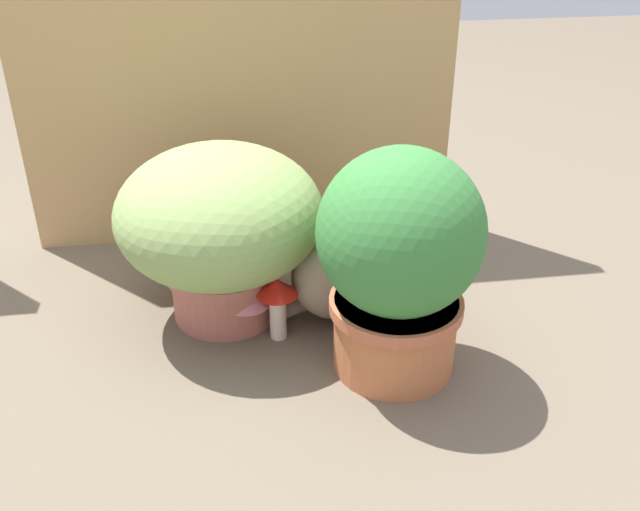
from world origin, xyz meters
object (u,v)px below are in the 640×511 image
Objects in this scene: cat at (356,264)px; mushroom_ornament_red at (277,295)px; leafy_planter at (399,258)px; mushroom_ornament_pink at (246,297)px; grass_planter at (220,224)px.

cat reaches higher than mushroom_ornament_red.
mushroom_ornament_pink is (-0.28, 0.16, -0.16)m from leafy_planter.
leafy_planter is 4.06× the size of mushroom_ornament_pink.
leafy_planter is 0.36m from mushroom_ornament_pink.
grass_planter is 1.10× the size of cat.
leafy_planter is at bearing -30.43° from mushroom_ornament_pink.
grass_planter is 0.16m from mushroom_ornament_pink.
leafy_planter reaches higher than cat.
grass_planter is 3.85× the size of mushroom_ornament_pink.
grass_planter is at bearing 135.37° from mushroom_ornament_red.
leafy_planter is at bearing -35.87° from grass_planter.
cat is 3.51× the size of mushroom_ornament_pink.
mushroom_ornament_pink is at bearing 150.71° from mushroom_ornament_red.
mushroom_ornament_pink is 0.07m from mushroom_ornament_red.
mushroom_ornament_red is (0.10, -0.10, -0.12)m from grass_planter.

